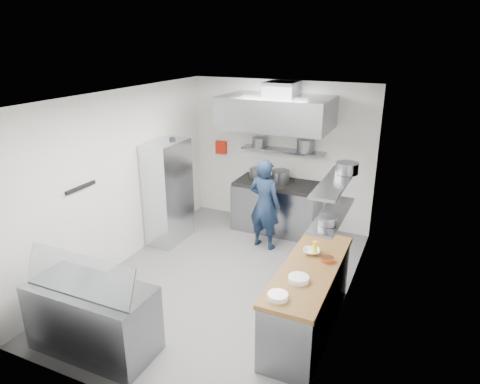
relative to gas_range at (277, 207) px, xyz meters
The scene contains 35 objects.
floor 2.15m from the gas_range, 92.73° to the right, with size 5.00×5.00×0.00m, color #5C5C5F.
ceiling 3.15m from the gas_range, 92.73° to the right, with size 5.00×5.00×0.00m, color silver.
wall_back 1.04m from the gas_range, 104.04° to the left, with size 3.60×0.02×2.80m, color white.
wall_front 4.70m from the gas_range, 91.25° to the right, with size 3.60×0.02×2.80m, color white.
wall_left 2.99m from the gas_range, 132.14° to the right, with size 5.00×0.02×2.80m, color white.
wall_right 2.86m from the gas_range, 51.01° to the right, with size 5.00×0.02×2.80m, color white.
gas_range is the anchor object (origin of this frame).
cooktop 0.48m from the gas_range, ahead, with size 1.57×0.78×0.06m, color black.
stock_pot_left 0.76m from the gas_range, behind, with size 0.29×0.29×0.20m, color slate.
stock_pot_mid 0.63m from the gas_range, 13.01° to the left, with size 0.33×0.33×0.24m, color slate.
over_range_shelf 1.10m from the gas_range, 90.00° to the left, with size 1.60×0.30×0.04m, color gray.
shelf_pot_a 1.30m from the gas_range, 153.59° to the left, with size 0.26×0.26×0.18m, color slate.
shelf_pot_b 1.30m from the gas_range, 35.13° to the left, with size 0.32×0.32×0.22m, color slate.
extractor_hood 1.86m from the gas_range, 90.00° to the right, with size 1.90×1.15×0.55m, color gray.
hood_duct 2.23m from the gas_range, 90.00° to the left, with size 0.55×0.55×0.24m, color slate.
red_firebox 1.70m from the gas_range, 165.86° to the left, with size 0.22×0.10×0.26m, color red.
chef 0.86m from the gas_range, 86.83° to the right, with size 0.59×0.39×1.61m, color #13223B.
wire_rack 2.09m from the gas_range, 143.18° to the right, with size 0.50×0.90×1.85m, color silver.
rack_bin_a 2.02m from the gas_range, 144.85° to the right, with size 0.18×0.22×0.20m, color white.
rack_bin_b 1.94m from the gas_range, 159.59° to the right, with size 0.16×0.20×0.18m, color yellow.
rack_jar 2.34m from the gas_range, 145.77° to the right, with size 0.11×0.11×0.18m, color black.
knife_strip 3.70m from the gas_range, 122.01° to the right, with size 0.04×0.55×0.05m, color black.
prep_counter_base 3.03m from the gas_range, 62.93° to the right, with size 0.62×2.00×0.84m, color gray.
prep_counter_top 3.06m from the gas_range, 62.93° to the right, with size 0.65×2.04×0.06m, color brown.
plate_stack_a 3.75m from the gas_range, 70.39° to the right, with size 0.22×0.22×0.06m, color white.
plate_stack_b 3.39m from the gas_range, 66.32° to the right, with size 0.24×0.24×0.06m, color white.
copper_pan 2.96m from the gas_range, 58.21° to the right, with size 0.16×0.16×0.06m, color #C96738.
squeeze_bottle 2.77m from the gas_range, 60.32° to the right, with size 0.06×0.06×0.18m, color yellow.
mixing_bowl 2.73m from the gas_range, 61.09° to the right, with size 0.22×0.22×0.05m, color white.
wall_shelf_lower 3.04m from the gas_range, 57.31° to the right, with size 0.30×1.30×0.04m, color gray.
wall_shelf_upper 3.21m from the gas_range, 57.31° to the right, with size 0.30×1.30×0.04m, color gray.
shelf_pot_c 3.36m from the gas_range, 60.33° to the right, with size 0.21×0.21×0.10m, color slate.
shelf_pot_d 3.05m from the gas_range, 52.06° to the right, with size 0.28×0.28×0.14m, color slate.
display_case 4.18m from the gas_range, 101.36° to the right, with size 1.50×0.70×0.85m, color gray.
display_glass 4.34m from the gas_range, 101.04° to the right, with size 1.47×0.02×0.45m, color silver.
Camera 1 is at (2.59, -5.13, 3.54)m, focal length 32.00 mm.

